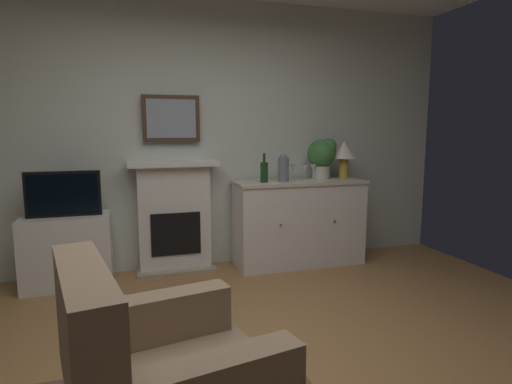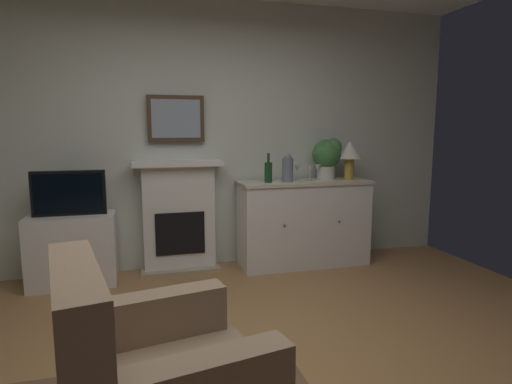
{
  "view_description": "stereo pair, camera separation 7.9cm",
  "coord_description": "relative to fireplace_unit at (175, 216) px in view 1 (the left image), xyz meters",
  "views": [
    {
      "loc": [
        -0.67,
        -2.04,
        1.4
      ],
      "look_at": [
        0.14,
        0.58,
        1.0
      ],
      "focal_mm": 29.78,
      "sensor_mm": 36.0,
      "label": 1
    },
    {
      "loc": [
        -0.59,
        -2.07,
        1.4
      ],
      "look_at": [
        0.14,
        0.58,
        1.0
      ],
      "focal_mm": 29.78,
      "sensor_mm": 36.0,
      "label": 2
    }
  ],
  "objects": [
    {
      "name": "potted_plant_small",
      "position": [
        1.54,
        -0.13,
        0.59
      ],
      "size": [
        0.3,
        0.3,
        0.43
      ],
      "color": "beige",
      "rests_on": "sideboard_cabinet"
    },
    {
      "name": "framed_picture",
      "position": [
        -0.0,
        0.05,
        0.96
      ],
      "size": [
        0.55,
        0.04,
        0.45
      ],
      "color": "#473323"
    },
    {
      "name": "wine_bottle",
      "position": [
        0.87,
        -0.22,
        0.44
      ],
      "size": [
        0.08,
        0.08,
        0.29
      ],
      "color": "#193F1E",
      "rests_on": "sideboard_cabinet"
    },
    {
      "name": "fireplace_unit",
      "position": [
        0.0,
        0.0,
        0.0
      ],
      "size": [
        0.87,
        0.3,
        1.1
      ],
      "color": "white",
      "rests_on": "ground_plane"
    },
    {
      "name": "wine_glass_center",
      "position": [
        1.31,
        -0.22,
        0.46
      ],
      "size": [
        0.07,
        0.07,
        0.16
      ],
      "color": "silver",
      "rests_on": "sideboard_cabinet"
    },
    {
      "name": "wine_glass_left",
      "position": [
        1.2,
        -0.16,
        0.46
      ],
      "size": [
        0.07,
        0.07,
        0.16
      ],
      "color": "silver",
      "rests_on": "sideboard_cabinet"
    },
    {
      "name": "table_lamp",
      "position": [
        1.77,
        -0.18,
        0.62
      ],
      "size": [
        0.26,
        0.26,
        0.4
      ],
      "color": "#B79338",
      "rests_on": "sideboard_cabinet"
    },
    {
      "name": "vase_decorative",
      "position": [
        1.06,
        -0.23,
        0.48
      ],
      "size": [
        0.11,
        0.11,
        0.28
      ],
      "color": "slate",
      "rests_on": "sideboard_cabinet"
    },
    {
      "name": "wine_glass_right",
      "position": [
        1.42,
        -0.17,
        0.46
      ],
      "size": [
        0.07,
        0.07,
        0.16
      ],
      "color": "silver",
      "rests_on": "sideboard_cabinet"
    },
    {
      "name": "tv_cabinet",
      "position": [
        -0.97,
        -0.16,
        -0.23
      ],
      "size": [
        0.75,
        0.42,
        0.65
      ],
      "color": "white",
      "rests_on": "ground_plane"
    },
    {
      "name": "wall_rear",
      "position": [
        0.22,
        0.13,
        0.79
      ],
      "size": [
        5.58,
        0.06,
        2.68
      ],
      "primitive_type": "cube",
      "color": "silver",
      "rests_on": "ground_plane"
    },
    {
      "name": "sideboard_cabinet",
      "position": [
        1.26,
        -0.18,
        -0.11
      ],
      "size": [
        1.36,
        0.49,
        0.88
      ],
      "color": "white",
      "rests_on": "ground_plane"
    },
    {
      "name": "tv_set",
      "position": [
        -0.98,
        -0.19,
        0.3
      ],
      "size": [
        0.62,
        0.07,
        0.4
      ],
      "color": "black",
      "rests_on": "tv_cabinet"
    }
  ]
}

